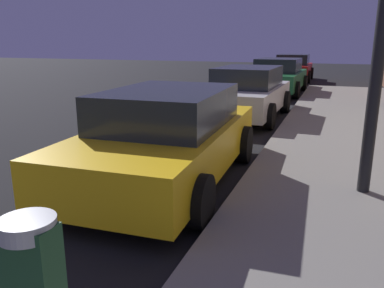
{
  "coord_description": "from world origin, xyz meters",
  "views": [
    {
      "loc": [
        5.22,
        -0.97,
        2.13
      ],
      "look_at": [
        4.0,
        2.32,
        1.21
      ],
      "focal_mm": 36.64,
      "sensor_mm": 36.0,
      "label": 1
    }
  ],
  "objects_px": {
    "car_silver": "(247,93)",
    "car_red": "(293,68)",
    "car_yellow_cab": "(167,136)",
    "car_green": "(278,76)"
  },
  "relations": [
    {
      "from": "car_yellow_cab",
      "to": "car_red",
      "type": "distance_m",
      "value": 17.17
    },
    {
      "from": "car_silver",
      "to": "car_green",
      "type": "relative_size",
      "value": 0.92
    },
    {
      "from": "car_silver",
      "to": "car_green",
      "type": "distance_m",
      "value": 5.83
    },
    {
      "from": "car_yellow_cab",
      "to": "car_silver",
      "type": "distance_m",
      "value": 5.58
    },
    {
      "from": "car_yellow_cab",
      "to": "car_silver",
      "type": "relative_size",
      "value": 1.06
    },
    {
      "from": "car_silver",
      "to": "car_red",
      "type": "xyz_separation_m",
      "value": [
        -0.0,
        11.59,
        -0.02
      ]
    },
    {
      "from": "car_red",
      "to": "car_yellow_cab",
      "type": "bearing_deg",
      "value": -90.0
    },
    {
      "from": "car_yellow_cab",
      "to": "car_red",
      "type": "height_order",
      "value": "same"
    },
    {
      "from": "car_yellow_cab",
      "to": "car_red",
      "type": "xyz_separation_m",
      "value": [
        0.0,
        17.17,
        -0.01
      ]
    },
    {
      "from": "car_yellow_cab",
      "to": "car_red",
      "type": "bearing_deg",
      "value": 90.0
    }
  ]
}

